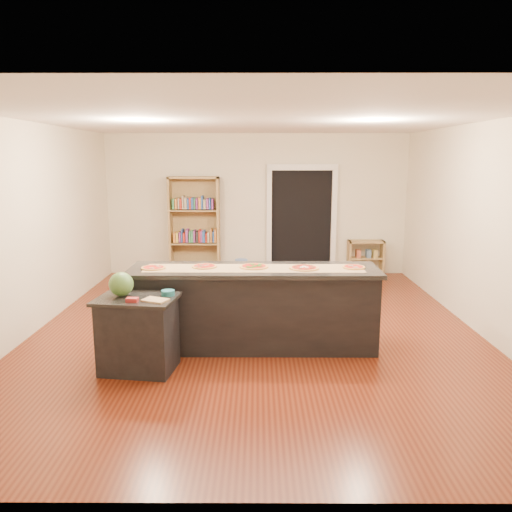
{
  "coord_description": "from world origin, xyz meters",
  "views": [
    {
      "loc": [
        0.03,
        -6.52,
        2.32
      ],
      "look_at": [
        0.0,
        0.2,
        1.0
      ],
      "focal_mm": 35.0,
      "sensor_mm": 36.0,
      "label": 1
    }
  ],
  "objects_px": {
    "side_counter": "(138,334)",
    "low_shelf": "(365,258)",
    "watermelon": "(121,284)",
    "kitchen_island": "(254,307)",
    "bookshelf": "(195,227)",
    "waste_bin": "(241,268)"
  },
  "relations": [
    {
      "from": "side_counter",
      "to": "watermelon",
      "type": "height_order",
      "value": "watermelon"
    },
    {
      "from": "side_counter",
      "to": "waste_bin",
      "type": "xyz_separation_m",
      "value": [
        0.99,
        4.41,
        -0.24
      ]
    },
    {
      "from": "low_shelf",
      "to": "waste_bin",
      "type": "xyz_separation_m",
      "value": [
        -2.49,
        -0.2,
        -0.17
      ]
    },
    {
      "from": "side_counter",
      "to": "low_shelf",
      "type": "height_order",
      "value": "side_counter"
    },
    {
      "from": "side_counter",
      "to": "bookshelf",
      "type": "xyz_separation_m",
      "value": [
        0.06,
        4.59,
        0.56
      ]
    },
    {
      "from": "kitchen_island",
      "to": "bookshelf",
      "type": "xyz_separation_m",
      "value": [
        -1.21,
        3.86,
        0.48
      ]
    },
    {
      "from": "kitchen_island",
      "to": "low_shelf",
      "type": "relative_size",
      "value": 4.3
    },
    {
      "from": "watermelon",
      "to": "side_counter",
      "type": "bearing_deg",
      "value": -17.93
    },
    {
      "from": "side_counter",
      "to": "low_shelf",
      "type": "bearing_deg",
      "value": 60.72
    },
    {
      "from": "bookshelf",
      "to": "low_shelf",
      "type": "bearing_deg",
      "value": 0.39
    },
    {
      "from": "kitchen_island",
      "to": "side_counter",
      "type": "bearing_deg",
      "value": -150.17
    },
    {
      "from": "waste_bin",
      "to": "watermelon",
      "type": "distance_m",
      "value": 4.58
    },
    {
      "from": "side_counter",
      "to": "waste_bin",
      "type": "height_order",
      "value": "side_counter"
    },
    {
      "from": "side_counter",
      "to": "low_shelf",
      "type": "xyz_separation_m",
      "value": [
        3.48,
        4.61,
        -0.07
      ]
    },
    {
      "from": "low_shelf",
      "to": "waste_bin",
      "type": "distance_m",
      "value": 2.5
    },
    {
      "from": "waste_bin",
      "to": "side_counter",
      "type": "bearing_deg",
      "value": -102.67
    },
    {
      "from": "kitchen_island",
      "to": "side_counter",
      "type": "height_order",
      "value": "kitchen_island"
    },
    {
      "from": "low_shelf",
      "to": "waste_bin",
      "type": "relative_size",
      "value": 1.95
    },
    {
      "from": "low_shelf",
      "to": "waste_bin",
      "type": "bearing_deg",
      "value": -175.41
    },
    {
      "from": "side_counter",
      "to": "bookshelf",
      "type": "relative_size",
      "value": 0.43
    },
    {
      "from": "side_counter",
      "to": "bookshelf",
      "type": "bearing_deg",
      "value": 97.0
    },
    {
      "from": "watermelon",
      "to": "kitchen_island",
      "type": "bearing_deg",
      "value": 24.85
    }
  ]
}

